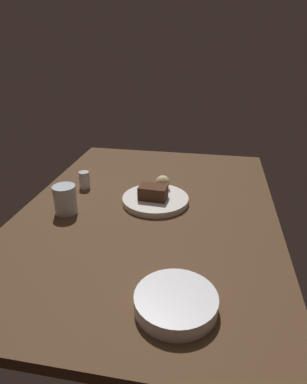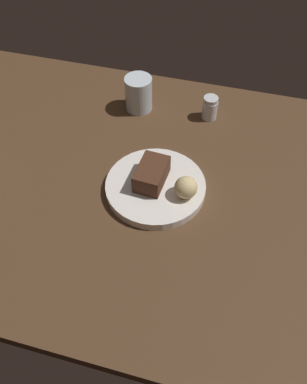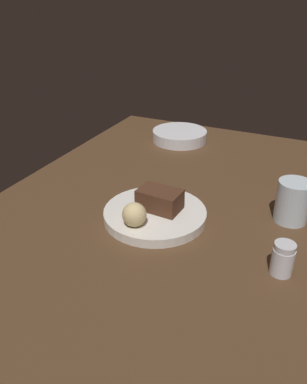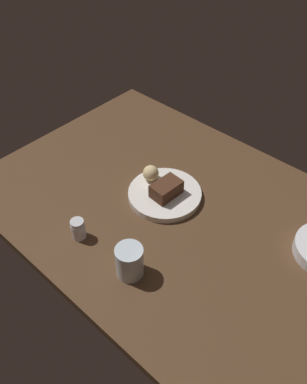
{
  "view_description": "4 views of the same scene",
  "coord_description": "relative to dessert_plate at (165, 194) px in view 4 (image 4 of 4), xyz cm",
  "views": [
    {
      "loc": [
        95.17,
        19.28,
        56.25
      ],
      "look_at": [
        -6.8,
        0.48,
        6.27
      ],
      "focal_mm": 30.82,
      "sensor_mm": 36.0,
      "label": 1
    },
    {
      "loc": [
        -20.98,
        61.26,
        76.84
      ],
      "look_at": [
        -5.64,
        4.64,
        6.05
      ],
      "focal_mm": 38.91,
      "sensor_mm": 36.0,
      "label": 2
    },
    {
      "loc": [
        -73.37,
        -29.85,
        50.31
      ],
      "look_at": [
        -1.44,
        3.59,
        7.39
      ],
      "focal_mm": 36.71,
      "sensor_mm": 36.0,
      "label": 3
    },
    {
      "loc": [
        52.88,
        -67.33,
        91.9
      ],
      "look_at": [
        -5.62,
        -3.38,
        8.2
      ],
      "focal_mm": 37.47,
      "sensor_mm": 36.0,
      "label": 4
    }
  ],
  "objects": [
    {
      "name": "chocolate_cake_slice",
      "position": [
        1.1,
        -0.63,
        3.38
      ],
      "size": [
        6.71,
        9.78,
        4.64
      ],
      "primitive_type": "cube",
      "rotation": [
        0.0,
        0.0,
        4.64
      ],
      "color": "#472819",
      "rests_on": "dessert_plate"
    },
    {
      "name": "salt_shaker",
      "position": [
        -7.28,
        -28.68,
        2.12
      ],
      "size": [
        4.06,
        4.06,
        6.46
      ],
      "color": "silver",
      "rests_on": "dining_table"
    },
    {
      "name": "dining_table",
      "position": [
        5.25,
        -1.45,
        -2.56
      ],
      "size": [
        120.0,
        84.0,
        3.0
      ],
      "primitive_type": "cube",
      "color": "#4C331E",
      "rests_on": "ground"
    },
    {
      "name": "dessert_plate",
      "position": [
        0.0,
        0.0,
        0.0
      ],
      "size": [
        23.0,
        23.0,
        2.12
      ],
      "primitive_type": "cylinder",
      "color": "white",
      "rests_on": "dining_table"
    },
    {
      "name": "water_glass",
      "position": [
        12.13,
        -27.58,
        3.68
      ],
      "size": [
        7.34,
        7.34,
        9.48
      ],
      "primitive_type": "cylinder",
      "color": "silver",
      "rests_on": "dining_table"
    },
    {
      "name": "bread_roll",
      "position": [
        -7.23,
        1.38,
        3.62
      ],
      "size": [
        5.12,
        5.12,
        5.12
      ],
      "primitive_type": "sphere",
      "color": "#DBC184",
      "rests_on": "dessert_plate"
    }
  ]
}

